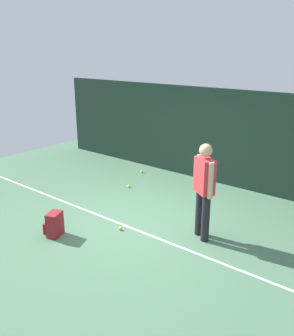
# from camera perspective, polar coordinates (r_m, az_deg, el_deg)

# --- Properties ---
(ground_plane) EXTENTS (12.00, 12.00, 0.00)m
(ground_plane) POSITION_cam_1_polar(r_m,az_deg,el_deg) (7.02, -2.07, -8.58)
(ground_plane) COLOR #4C7556
(back_fence) EXTENTS (10.00, 0.10, 2.30)m
(back_fence) POSITION_cam_1_polar(r_m,az_deg,el_deg) (8.98, 10.48, 4.97)
(back_fence) COLOR #192D23
(back_fence) RESTS_ON ground
(court_line) EXTENTS (9.00, 0.05, 0.00)m
(court_line) POSITION_cam_1_polar(r_m,az_deg,el_deg) (6.89, -3.13, -9.13)
(court_line) COLOR white
(court_line) RESTS_ON ground
(tennis_player) EXTENTS (0.46, 0.40, 1.70)m
(tennis_player) POSITION_cam_1_polar(r_m,az_deg,el_deg) (6.19, 8.94, -2.81)
(tennis_player) COLOR black
(tennis_player) RESTS_ON ground
(tennis_racket) EXTENTS (0.46, 0.62, 0.03)m
(tennis_racket) POSITION_cam_1_polar(r_m,az_deg,el_deg) (8.61, 8.82, -3.47)
(tennis_racket) COLOR black
(tennis_racket) RESTS_ON ground
(backpack) EXTENTS (0.36, 0.35, 0.44)m
(backpack) POSITION_cam_1_polar(r_m,az_deg,el_deg) (6.69, -14.40, -8.61)
(backpack) COLOR maroon
(backpack) RESTS_ON ground
(tennis_ball_near_player) EXTENTS (0.07, 0.07, 0.07)m
(tennis_ball_near_player) POSITION_cam_1_polar(r_m,az_deg,el_deg) (8.71, -2.89, -2.86)
(tennis_ball_near_player) COLOR #CCE033
(tennis_ball_near_player) RESTS_ON ground
(tennis_ball_by_fence) EXTENTS (0.07, 0.07, 0.07)m
(tennis_ball_by_fence) POSITION_cam_1_polar(r_m,az_deg,el_deg) (6.76, -4.20, -9.44)
(tennis_ball_by_fence) COLOR #CCE033
(tennis_ball_by_fence) RESTS_ON ground
(tennis_ball_mid_court) EXTENTS (0.07, 0.07, 0.07)m
(tennis_ball_mid_court) POSITION_cam_1_polar(r_m,az_deg,el_deg) (9.71, -0.83, -0.57)
(tennis_ball_mid_court) COLOR #CCE033
(tennis_ball_mid_court) RESTS_ON ground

